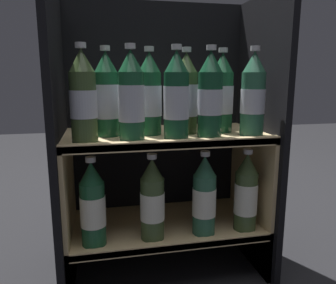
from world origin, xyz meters
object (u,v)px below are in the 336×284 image
at_px(bottle_upper_front_3, 210,97).
at_px(bottle_upper_front_2, 176,97).
at_px(bottle_lower_front_1, 152,201).
at_px(bottle_lower_front_3, 246,194).
at_px(bottle_upper_front_0, 83,98).
at_px(bottle_lower_front_2, 204,197).
at_px(bottle_lower_front_0, 93,206).
at_px(bottle_upper_back_1, 150,96).
at_px(bottle_upper_front_4, 253,96).
at_px(bottle_upper_back_2, 186,96).
at_px(bottle_upper_front_1, 131,98).
at_px(bottle_upper_back_0, 107,97).
at_px(bottle_upper_back_3, 222,95).

bearing_deg(bottle_upper_front_3, bottle_upper_front_2, 180.00).
distance_m(bottle_lower_front_1, bottle_lower_front_3, 0.29).
height_order(bottle_upper_front_0, bottle_lower_front_2, bottle_upper_front_0).
relative_size(bottle_upper_front_2, bottle_lower_front_0, 1.00).
distance_m(bottle_upper_front_0, bottle_upper_front_3, 0.35).
relative_size(bottle_upper_back_1, bottle_lower_front_3, 1.00).
distance_m(bottle_upper_front_4, bottle_lower_front_0, 0.55).
distance_m(bottle_upper_back_2, bottle_lower_front_2, 0.31).
xyz_separation_m(bottle_lower_front_1, bottle_lower_front_3, (0.29, 0.00, -0.00)).
distance_m(bottle_upper_front_4, bottle_upper_back_1, 0.30).
xyz_separation_m(bottle_upper_front_3, bottle_upper_back_1, (-0.16, 0.08, -0.00)).
bearing_deg(bottle_upper_front_1, bottle_upper_front_4, 0.00).
distance_m(bottle_upper_front_0, bottle_upper_front_4, 0.47).
bearing_deg(bottle_lower_front_0, bottle_upper_back_2, 15.38).
height_order(bottle_upper_front_2, bottle_upper_front_3, same).
bearing_deg(bottle_upper_front_1, bottle_lower_front_2, 0.00).
relative_size(bottle_upper_front_0, bottle_upper_back_2, 1.00).
bearing_deg(bottle_upper_back_2, bottle_upper_front_2, -121.78).
bearing_deg(bottle_upper_front_4, bottle_upper_front_2, 180.00).
xyz_separation_m(bottle_upper_back_1, bottle_lower_front_3, (0.28, -0.08, -0.30)).
bearing_deg(bottle_upper_front_0, bottle_upper_front_1, -0.00).
distance_m(bottle_upper_front_2, bottle_upper_back_1, 0.10).
distance_m(bottle_lower_front_1, bottle_lower_front_2, 0.16).
bearing_deg(bottle_upper_back_0, bottle_upper_front_2, -22.95).
height_order(bottle_upper_front_3, bottle_upper_back_2, same).
bearing_deg(bottle_lower_front_0, bottle_upper_front_0, 180.00).
height_order(bottle_upper_back_3, bottle_lower_front_1, bottle_upper_back_3).
height_order(bottle_upper_front_0, bottle_lower_front_3, bottle_upper_front_0).
bearing_deg(bottle_upper_back_0, bottle_lower_front_1, -34.07).
relative_size(bottle_upper_front_2, bottle_upper_front_4, 1.00).
relative_size(bottle_upper_front_2, bottle_lower_front_2, 1.00).
xyz_separation_m(bottle_upper_front_1, bottle_lower_front_1, (0.05, 0.00, -0.30)).
relative_size(bottle_upper_front_3, bottle_lower_front_2, 1.00).
bearing_deg(bottle_upper_back_1, bottle_upper_back_2, 0.00).
distance_m(bottle_upper_front_3, bottle_upper_back_2, 0.09).
height_order(bottle_upper_front_3, bottle_upper_back_1, same).
relative_size(bottle_upper_front_2, bottle_lower_front_1, 1.00).
bearing_deg(bottle_upper_front_3, bottle_lower_front_2, -180.00).
height_order(bottle_upper_front_0, bottle_upper_back_0, same).
relative_size(bottle_lower_front_1, bottle_lower_front_2, 1.00).
bearing_deg(bottle_upper_front_1, bottle_upper_back_2, 24.53).
height_order(bottle_upper_front_0, bottle_lower_front_1, bottle_upper_front_0).
xyz_separation_m(bottle_upper_front_1, bottle_lower_front_3, (0.34, 0.00, -0.30)).
xyz_separation_m(bottle_upper_front_4, bottle_lower_front_3, (-0.01, 0.00, -0.30)).
relative_size(bottle_upper_front_0, bottle_lower_front_0, 1.00).
height_order(bottle_upper_front_3, bottle_upper_front_4, same).
relative_size(bottle_upper_front_0, bottle_lower_front_1, 1.00).
bearing_deg(bottle_lower_front_3, bottle_lower_front_2, -180.00).
bearing_deg(bottle_lower_front_3, bottle_upper_front_0, -180.00).
xyz_separation_m(bottle_upper_front_3, bottle_lower_front_1, (-0.17, -0.00, -0.30)).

